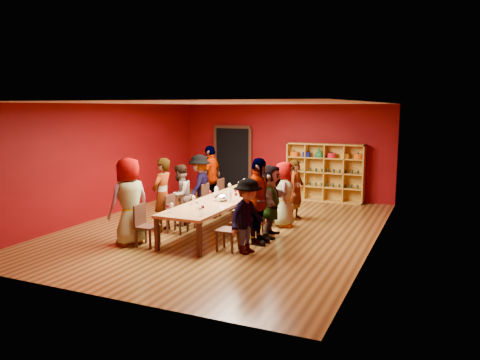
{
  "coord_description": "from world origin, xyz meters",
  "views": [
    {
      "loc": [
        4.78,
        -9.93,
        2.9
      ],
      "look_at": [
        0.25,
        0.36,
        1.15
      ],
      "focal_mm": 35.0,
      "sensor_mm": 36.0,
      "label": 1
    }
  ],
  "objects_px": {
    "chair_person_right_4": "(282,199)",
    "person_right_4": "(296,190)",
    "chair_person_left_3": "(209,198)",
    "chair_person_right_3": "(271,205)",
    "spittoon_bowl": "(222,197)",
    "chair_person_right_1": "(245,220)",
    "chair_person_left_2": "(189,206)",
    "chair_person_right_2": "(256,214)",
    "person_left_4": "(211,177)",
    "person_right_2": "(271,201)",
    "shelving_unit": "(325,170)",
    "person_left_3": "(200,185)",
    "chair_person_left_4": "(224,193)",
    "person_right_3": "(284,194)",
    "tasting_table": "(225,200)",
    "person_left_1": "(162,195)",
    "person_right_0": "(248,216)",
    "chair_person_left_0": "(144,223)",
    "person_right_1": "(258,201)",
    "person_left_0": "(129,201)",
    "wine_bottle": "(258,182)",
    "chair_person_right_0": "(232,227)",
    "person_left_2": "(180,195)"
  },
  "relations": [
    {
      "from": "chair_person_left_4",
      "to": "person_left_4",
      "type": "distance_m",
      "value": 0.6
    },
    {
      "from": "chair_person_right_3",
      "to": "person_right_2",
      "type": "bearing_deg",
      "value": -70.49
    },
    {
      "from": "shelving_unit",
      "to": "person_left_2",
      "type": "height_order",
      "value": "shelving_unit"
    },
    {
      "from": "person_left_3",
      "to": "chair_person_left_2",
      "type": "bearing_deg",
      "value": 7.58
    },
    {
      "from": "person_left_3",
      "to": "person_right_3",
      "type": "relative_size",
      "value": 1.04
    },
    {
      "from": "person_right_4",
      "to": "spittoon_bowl",
      "type": "xyz_separation_m",
      "value": [
        -1.22,
        -1.93,
        0.05
      ]
    },
    {
      "from": "person_left_1",
      "to": "person_left_3",
      "type": "xyz_separation_m",
      "value": [
        0.04,
        1.74,
        -0.04
      ]
    },
    {
      "from": "person_right_1",
      "to": "chair_person_right_4",
      "type": "relative_size",
      "value": 2.09
    },
    {
      "from": "person_right_0",
      "to": "person_left_4",
      "type": "bearing_deg",
      "value": 52.34
    },
    {
      "from": "chair_person_left_4",
      "to": "spittoon_bowl",
      "type": "relative_size",
      "value": 2.67
    },
    {
      "from": "shelving_unit",
      "to": "person_left_3",
      "type": "height_order",
      "value": "shelving_unit"
    },
    {
      "from": "spittoon_bowl",
      "to": "wine_bottle",
      "type": "relative_size",
      "value": 1.11
    },
    {
      "from": "person_right_0",
      "to": "chair_person_right_4",
      "type": "distance_m",
      "value": 3.2
    },
    {
      "from": "shelving_unit",
      "to": "chair_person_right_2",
      "type": "height_order",
      "value": "shelving_unit"
    },
    {
      "from": "chair_person_left_2",
      "to": "chair_person_right_2",
      "type": "relative_size",
      "value": 1.0
    },
    {
      "from": "person_left_4",
      "to": "chair_person_right_2",
      "type": "xyz_separation_m",
      "value": [
        2.24,
        -2.09,
        -0.42
      ]
    },
    {
      "from": "chair_person_left_3",
      "to": "chair_person_right_3",
      "type": "xyz_separation_m",
      "value": [
        1.82,
        -0.16,
        0.0
      ]
    },
    {
      "from": "tasting_table",
      "to": "chair_person_right_1",
      "type": "relative_size",
      "value": 5.06
    },
    {
      "from": "chair_person_right_2",
      "to": "chair_person_right_3",
      "type": "bearing_deg",
      "value": 90.0
    },
    {
      "from": "chair_person_right_3",
      "to": "person_right_3",
      "type": "height_order",
      "value": "person_right_3"
    },
    {
      "from": "chair_person_right_2",
      "to": "chair_person_left_4",
      "type": "bearing_deg",
      "value": 131.12
    },
    {
      "from": "person_right_1",
      "to": "chair_person_left_0",
      "type": "bearing_deg",
      "value": 119.74
    },
    {
      "from": "chair_person_right_0",
      "to": "person_right_4",
      "type": "relative_size",
      "value": 0.57
    },
    {
      "from": "chair_person_right_2",
      "to": "wine_bottle",
      "type": "distance_m",
      "value": 2.22
    },
    {
      "from": "person_right_2",
      "to": "chair_person_right_3",
      "type": "relative_size",
      "value": 1.84
    },
    {
      "from": "shelving_unit",
      "to": "person_left_0",
      "type": "height_order",
      "value": "person_left_0"
    },
    {
      "from": "person_right_1",
      "to": "person_right_3",
      "type": "relative_size",
      "value": 1.16
    },
    {
      "from": "chair_person_right_4",
      "to": "spittoon_bowl",
      "type": "distance_m",
      "value": 2.13
    },
    {
      "from": "chair_person_right_1",
      "to": "person_right_4",
      "type": "xyz_separation_m",
      "value": [
        0.39,
        2.47,
        0.29
      ]
    },
    {
      "from": "chair_person_left_0",
      "to": "shelving_unit",
      "type": "bearing_deg",
      "value": 69.94
    },
    {
      "from": "person_left_0",
      "to": "chair_person_right_4",
      "type": "xyz_separation_m",
      "value": [
        2.19,
        3.6,
        -0.44
      ]
    },
    {
      "from": "tasting_table",
      "to": "person_right_4",
      "type": "bearing_deg",
      "value": 50.83
    },
    {
      "from": "person_right_3",
      "to": "chair_person_right_2",
      "type": "bearing_deg",
      "value": 146.38
    },
    {
      "from": "tasting_table",
      "to": "person_left_1",
      "type": "bearing_deg",
      "value": -146.6
    },
    {
      "from": "chair_person_left_4",
      "to": "person_right_3",
      "type": "relative_size",
      "value": 0.56
    },
    {
      "from": "chair_person_left_3",
      "to": "chair_person_right_0",
      "type": "bearing_deg",
      "value": -53.95
    },
    {
      "from": "wine_bottle",
      "to": "chair_person_left_3",
      "type": "bearing_deg",
      "value": -138.86
    },
    {
      "from": "person_right_1",
      "to": "wine_bottle",
      "type": "xyz_separation_m",
      "value": [
        -1.08,
        2.71,
        -0.06
      ]
    },
    {
      "from": "tasting_table",
      "to": "spittoon_bowl",
      "type": "xyz_separation_m",
      "value": [
        0.08,
        -0.34,
        0.13
      ]
    },
    {
      "from": "person_left_4",
      "to": "person_right_2",
      "type": "xyz_separation_m",
      "value": [
        2.59,
        -2.09,
        -0.09
      ]
    },
    {
      "from": "chair_person_left_3",
      "to": "person_right_1",
      "type": "height_order",
      "value": "person_right_1"
    },
    {
      "from": "chair_person_right_4",
      "to": "person_right_4",
      "type": "height_order",
      "value": "person_right_4"
    },
    {
      "from": "shelving_unit",
      "to": "chair_person_left_3",
      "type": "distance_m",
      "value": 4.13
    },
    {
      "from": "shelving_unit",
      "to": "person_right_0",
      "type": "relative_size",
      "value": 1.58
    },
    {
      "from": "chair_person_left_0",
      "to": "person_right_4",
      "type": "relative_size",
      "value": 0.57
    },
    {
      "from": "person_right_3",
      "to": "tasting_table",
      "type": "bearing_deg",
      "value": 106.75
    },
    {
      "from": "chair_person_right_2",
      "to": "person_right_3",
      "type": "xyz_separation_m",
      "value": [
        0.33,
        0.98,
        0.3
      ]
    },
    {
      "from": "chair_person_left_3",
      "to": "spittoon_bowl",
      "type": "xyz_separation_m",
      "value": [
        0.99,
        -1.27,
        0.33
      ]
    },
    {
      "from": "shelving_unit",
      "to": "chair_person_right_1",
      "type": "height_order",
      "value": "shelving_unit"
    },
    {
      "from": "person_left_4",
      "to": "person_right_3",
      "type": "distance_m",
      "value": 2.8
    }
  ]
}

